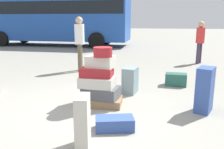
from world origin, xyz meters
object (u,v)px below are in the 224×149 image
(person_bearded_onlooker, at_px, (80,39))
(suitcase_navy_left_side, at_px, (115,123))
(suitcase_teal_right_side, at_px, (176,80))
(person_tourist_with_camera, at_px, (200,39))
(suitcase_tower, at_px, (100,82))
(suitcase_cream_foreground_near, at_px, (83,122))
(suitcase_navy_white_trunk, at_px, (205,90))
(suitcase_slate_upright_blue, at_px, (130,80))
(parked_bus, at_px, (55,15))

(person_bearded_onlooker, bearing_deg, suitcase_navy_left_side, 14.01)
(suitcase_teal_right_side, xyz_separation_m, person_tourist_with_camera, (1.05, 3.28, 0.76))
(suitcase_tower, xyz_separation_m, suitcase_navy_left_side, (0.45, -1.00, -0.36))
(suitcase_cream_foreground_near, relative_size, person_bearded_onlooker, 0.41)
(suitcase_cream_foreground_near, distance_m, person_bearded_onlooker, 4.77)
(suitcase_teal_right_side, bearing_deg, suitcase_tower, -128.11)
(person_tourist_with_camera, bearing_deg, person_bearded_onlooker, -34.26)
(suitcase_tower, height_order, suitcase_cream_foreground_near, suitcase_tower)
(suitcase_navy_white_trunk, bearing_deg, suitcase_navy_left_side, -122.32)
(suitcase_navy_white_trunk, bearing_deg, suitcase_tower, -157.49)
(suitcase_tower, height_order, suitcase_slate_upright_blue, suitcase_tower)
(suitcase_tower, distance_m, person_bearded_onlooker, 3.26)
(suitcase_cream_foreground_near, bearing_deg, suitcase_slate_upright_blue, 73.03)
(suitcase_navy_white_trunk, xyz_separation_m, suitcase_slate_upright_blue, (-1.39, 0.87, -0.11))
(suitcase_tower, bearing_deg, suitcase_cream_foreground_near, -84.88)
(suitcase_tower, xyz_separation_m, parked_bus, (-5.18, 10.04, 1.38))
(suitcase_navy_left_side, height_order, person_bearded_onlooker, person_bearded_onlooker)
(suitcase_navy_left_side, relative_size, person_tourist_with_camera, 0.37)
(suitcase_navy_left_side, bearing_deg, suitcase_cream_foreground_near, -133.49)
(parked_bus, bearing_deg, suitcase_cream_foreground_near, -64.49)
(person_tourist_with_camera, bearing_deg, suitcase_cream_foreground_near, 7.89)
(suitcase_slate_upright_blue, relative_size, suitcase_navy_left_side, 1.01)
(suitcase_cream_foreground_near, relative_size, suitcase_slate_upright_blue, 1.20)
(suitcase_teal_right_side, relative_size, suitcase_navy_left_side, 0.90)
(suitcase_navy_white_trunk, relative_size, parked_bus, 0.09)
(suitcase_tower, distance_m, suitcase_cream_foreground_near, 1.57)
(suitcase_teal_right_side, distance_m, suitcase_slate_upright_blue, 1.32)
(suitcase_navy_white_trunk, relative_size, suitcase_cream_foreground_near, 1.17)
(suitcase_navy_white_trunk, bearing_deg, suitcase_teal_right_side, 124.70)
(suitcase_tower, height_order, person_tourist_with_camera, person_tourist_with_camera)
(suitcase_navy_white_trunk, height_order, person_tourist_with_camera, person_tourist_with_camera)
(suitcase_slate_upright_blue, xyz_separation_m, person_tourist_with_camera, (2.09, 4.08, 0.63))
(suitcase_navy_left_side, distance_m, parked_bus, 12.52)
(person_tourist_with_camera, distance_m, parked_bus, 9.32)
(suitcase_navy_white_trunk, xyz_separation_m, suitcase_cream_foreground_near, (-1.73, -1.55, -0.06))
(suitcase_cream_foreground_near, bearing_deg, suitcase_tower, 86.10)
(suitcase_navy_left_side, relative_size, person_bearded_onlooker, 0.34)
(suitcase_cream_foreground_near, bearing_deg, suitcase_navy_left_side, 52.05)
(suitcase_navy_white_trunk, distance_m, person_tourist_with_camera, 5.03)
(suitcase_tower, relative_size, suitcase_navy_white_trunk, 1.39)
(suitcase_slate_upright_blue, bearing_deg, suitcase_teal_right_side, 48.40)
(suitcase_tower, bearing_deg, person_bearded_onlooker, 114.37)
(suitcase_teal_right_side, relative_size, parked_bus, 0.06)
(suitcase_tower, bearing_deg, suitcase_teal_right_side, 47.64)
(suitcase_navy_white_trunk, height_order, suitcase_cream_foreground_near, suitcase_navy_white_trunk)
(suitcase_navy_left_side, bearing_deg, suitcase_slate_upright_blue, 74.56)
(suitcase_tower, height_order, person_bearded_onlooker, person_bearded_onlooker)
(person_tourist_with_camera, bearing_deg, suitcase_tower, 0.91)
(person_bearded_onlooker, relative_size, parked_bus, 0.18)
(suitcase_slate_upright_blue, bearing_deg, person_tourist_with_camera, 73.56)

